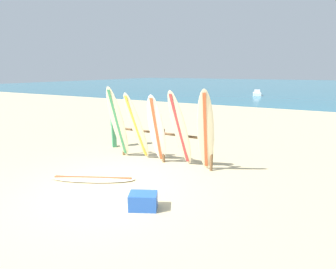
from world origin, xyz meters
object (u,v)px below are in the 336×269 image
surfboard_rack (164,140)px  surfboard_leaning_left (137,127)px  surfboard_leaning_center_right (206,132)px  surfboard_leaning_center (180,130)px  cooler_box (143,201)px  surfboard_leaning_far_left (118,123)px  small_boat_offshore (257,93)px  beachgoer_standing (113,123)px  surfboard_leaning_center_left (157,130)px  surfboard_lying_on_sand (93,178)px

surfboard_rack → surfboard_leaning_left: 0.97m
surfboard_leaning_left → surfboard_leaning_center_right: surfboard_leaning_center_right is taller
surfboard_leaning_left → surfboard_leaning_center: 1.52m
surfboard_leaning_center → cooler_box: size_ratio=4.05×
surfboard_leaning_center → surfboard_leaning_far_left: bearing=-176.2°
surfboard_leaning_center_right → small_boat_offshore: 27.37m
surfboard_leaning_center_right → surfboard_rack: bearing=168.4°
beachgoer_standing → small_boat_offshore: size_ratio=0.78×
surfboard_rack → surfboard_leaning_center_right: surfboard_leaning_center_right is taller
surfboard_leaning_center → cooler_box: bearing=-81.6°
small_boat_offshore → surfboard_leaning_far_left: bearing=-89.2°
surfboard_leaning_far_left → surfboard_leaning_left: surfboard_leaning_far_left is taller
surfboard_leaning_center_right → small_boat_offshore: (-3.41, 27.13, -0.99)m
surfboard_leaning_left → surfboard_leaning_center_left: (0.76, -0.02, -0.02)m
surfboard_lying_on_sand → small_boat_offshore: size_ratio=1.04×
surfboard_leaning_far_left → surfboard_rack: bearing=15.0°
surfboard_rack → surfboard_leaning_left: (-0.81, -0.32, 0.42)m
surfboard_lying_on_sand → surfboard_leaning_left: bearing=83.6°
surfboard_leaning_center_left → cooler_box: (1.14, -2.53, -0.96)m
surfboard_leaning_center → surfboard_lying_on_sand: (-1.73, -1.94, -1.18)m
surfboard_rack → surfboard_leaning_center_right: (1.53, -0.32, 0.51)m
surfboard_leaning_left → surfboard_leaning_center_left: bearing=-1.5°
surfboard_rack → small_boat_offshore: surfboard_rack is taller
surfboard_leaning_far_left → surfboard_lying_on_sand: bearing=-74.6°
beachgoer_standing → small_boat_offshore: bearing=88.4°
surfboard_lying_on_sand → beachgoer_standing: bearing=119.1°
surfboard_leaning_center_left → surfboard_leaning_left: bearing=178.5°
surfboard_rack → beachgoer_standing: bearing=165.4°
surfboard_leaning_far_left → surfboard_lying_on_sand: 2.21m
surfboard_leaning_left → small_boat_offshore: surfboard_leaning_left is taller
surfboard_leaning_center → surfboard_rack: bearing=160.1°
surfboard_lying_on_sand → surfboard_leaning_far_left: bearing=105.4°
surfboard_leaning_center → cooler_box: (0.39, -2.62, -1.03)m
beachgoer_standing → cooler_box: (3.71, -3.56, -0.79)m
surfboard_leaning_center → small_boat_offshore: 27.21m
surfboard_leaning_left → cooler_box: size_ratio=3.86×
surfboard_leaning_far_left → surfboard_leaning_center: (2.22, 0.15, -0.02)m
surfboard_rack → cooler_box: (1.09, -2.88, -0.56)m
surfboard_leaning_far_left → beachgoer_standing: (-1.11, 1.09, -0.27)m
small_boat_offshore → cooler_box: small_boat_offshore is taller
small_boat_offshore → surfboard_rack: bearing=-86.0°
surfboard_leaning_center → surfboard_leaning_center_left: bearing=-173.3°
cooler_box → surfboard_rack: bearing=85.3°
cooler_box → surfboard_leaning_center_left: bearing=88.8°
surfboard_leaning_left → beachgoer_standing: (-1.81, 1.01, -0.18)m
surfboard_leaning_far_left → cooler_box: size_ratio=4.13×
surfboard_leaning_center_right → cooler_box: surfboard_leaning_center_right is taller
surfboard_leaning_center → small_boat_offshore: (-2.58, 27.07, -0.96)m
surfboard_rack → surfboard_leaning_center: surfboard_leaning_center is taller
surfboard_leaning_far_left → cooler_box: (2.61, -2.47, -1.06)m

